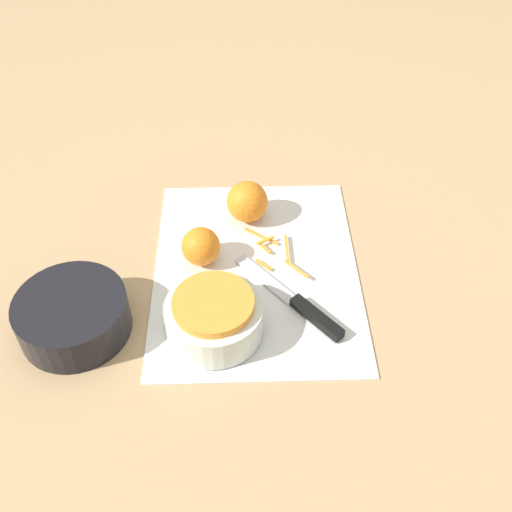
{
  "coord_description": "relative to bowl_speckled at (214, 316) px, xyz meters",
  "views": [
    {
      "loc": [
        -0.74,
        0.02,
        0.77
      ],
      "look_at": [
        0.0,
        0.0,
        0.04
      ],
      "focal_mm": 42.0,
      "sensor_mm": 36.0,
      "label": 1
    }
  ],
  "objects": [
    {
      "name": "ground_plane",
      "position": [
        0.14,
        -0.07,
        -0.04
      ],
      "size": [
        4.0,
        4.0,
        0.0
      ],
      "primitive_type": "plane",
      "color": "tan"
    },
    {
      "name": "cutting_board",
      "position": [
        0.14,
        -0.07,
        -0.04
      ],
      "size": [
        0.47,
        0.36,
        0.01
      ],
      "color": "silver",
      "rests_on": "ground_plane"
    },
    {
      "name": "bowl_speckled",
      "position": [
        0.0,
        0.0,
        0.0
      ],
      "size": [
        0.16,
        0.16,
        0.07
      ],
      "color": "silver",
      "rests_on": "cutting_board"
    },
    {
      "name": "bowl_dark",
      "position": [
        0.01,
        0.22,
        -0.01
      ],
      "size": [
        0.18,
        0.18,
        0.07
      ],
      "color": "black",
      "rests_on": "ground_plane"
    },
    {
      "name": "knife",
      "position": [
        0.03,
        -0.15,
        -0.03
      ],
      "size": [
        0.2,
        0.18,
        0.02
      ],
      "rotation": [
        0.0,
        0.0,
        0.7
      ],
      "color": "black",
      "rests_on": "cutting_board"
    },
    {
      "name": "orange_left",
      "position": [
        0.27,
        -0.06,
        0.0
      ],
      "size": [
        0.08,
        0.08,
        0.08
      ],
      "color": "orange",
      "rests_on": "cutting_board"
    },
    {
      "name": "orange_right",
      "position": [
        0.16,
        0.03,
        -0.0
      ],
      "size": [
        0.07,
        0.07,
        0.07
      ],
      "color": "orange",
      "rests_on": "cutting_board"
    },
    {
      "name": "peel_pile",
      "position": [
        0.18,
        -0.11,
        -0.03
      ],
      "size": [
        0.14,
        0.11,
        0.01
      ],
      "color": "orange",
      "rests_on": "cutting_board"
    }
  ]
}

